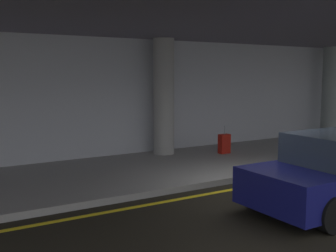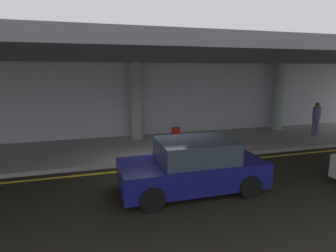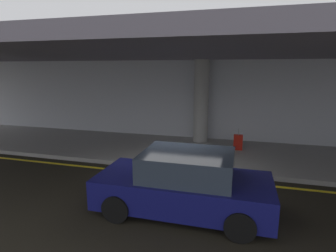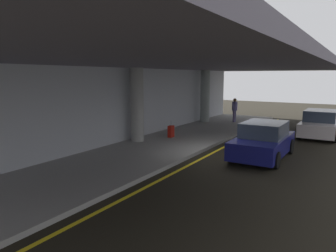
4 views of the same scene
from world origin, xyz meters
name	(u,v)px [view 3 (image 3 of 4)]	position (x,y,z in m)	size (l,w,h in m)	color
ground_plane	(177,184)	(0.00, 0.00, 0.00)	(60.00, 60.00, 0.00)	black
sidewalk	(194,152)	(0.00, 3.10, 0.07)	(26.00, 4.20, 0.15)	gray
lane_stripe_yellow	(181,177)	(0.00, 0.58, 0.00)	(26.00, 0.14, 0.01)	yellow
support_column_far_left	(201,101)	(0.00, 4.62, 1.97)	(0.66, 0.66, 3.65)	gray
ceiling_overhang	(194,53)	(0.00, 2.60, 3.95)	(28.00, 13.20, 0.30)	slate
terminal_back_wall	(203,101)	(0.00, 5.35, 1.90)	(26.00, 0.30, 3.80)	#AEB2BB
car_navy	(184,184)	(0.55, -1.52, 0.71)	(4.10, 1.92, 1.50)	navy
suitcase_upright_primary	(238,142)	(1.70, 3.66, 0.46)	(0.36, 0.22, 0.90)	#A0160D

